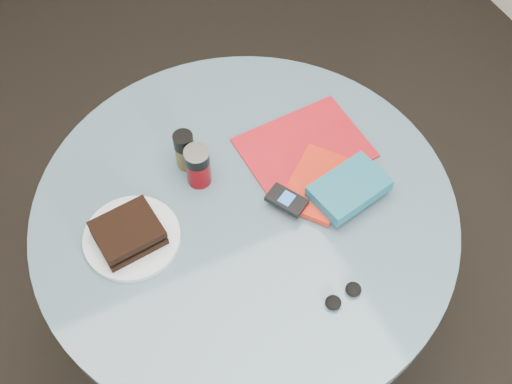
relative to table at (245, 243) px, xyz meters
name	(u,v)px	position (x,y,z in m)	size (l,w,h in m)	color
ground	(248,329)	(0.00, 0.00, -0.59)	(4.00, 4.00, 0.00)	black
table	(245,243)	(0.00, 0.00, 0.00)	(1.00, 1.00, 0.75)	black
plate	(132,238)	(-0.26, 0.04, 0.17)	(0.22, 0.22, 0.01)	silver
sandwich	(128,233)	(-0.27, 0.03, 0.20)	(0.15, 0.13, 0.05)	black
soda_can	(198,166)	(-0.06, 0.12, 0.22)	(0.07, 0.07, 0.11)	#68050A
pepper_grinder	(185,150)	(-0.07, 0.18, 0.22)	(0.06, 0.06, 0.11)	#4E4621
magazine	(304,148)	(0.21, 0.09, 0.17)	(0.30, 0.23, 0.01)	#A00E18
red_book	(318,184)	(0.18, -0.02, 0.18)	(0.19, 0.13, 0.02)	#B71E0E
novel	(349,188)	(0.23, -0.08, 0.20)	(0.17, 0.11, 0.03)	#165369
mp3_player	(287,200)	(0.09, -0.04, 0.19)	(0.09, 0.10, 0.02)	black
headphones	(343,296)	(0.09, -0.30, 0.17)	(0.09, 0.05, 0.02)	black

